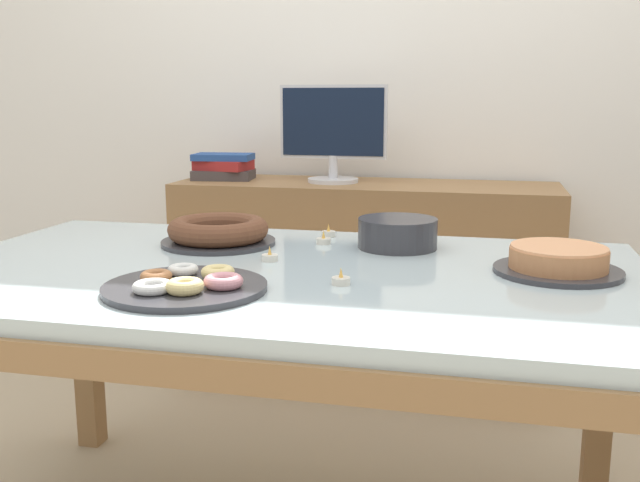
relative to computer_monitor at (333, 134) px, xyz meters
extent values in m
cube|color=white|center=(0.13, 0.30, 0.29)|extent=(8.00, 0.10, 2.60)
cube|color=silver|center=(0.13, -1.18, -0.27)|extent=(1.70, 0.98, 0.04)
cube|color=olive|center=(0.13, -1.65, -0.32)|extent=(1.73, 0.08, 0.06)
cube|color=olive|center=(0.13, -0.72, -0.32)|extent=(1.73, 0.08, 0.06)
cube|color=olive|center=(-0.67, -0.74, -0.66)|extent=(0.07, 0.07, 0.70)
cube|color=olive|center=(0.93, -0.74, -0.66)|extent=(0.07, 0.07, 0.70)
cube|color=olive|center=(0.13, 0.00, -0.60)|extent=(1.49, 0.44, 0.82)
cylinder|color=silver|center=(0.00, 0.00, -0.18)|extent=(0.20, 0.20, 0.02)
cylinder|color=silver|center=(0.00, 0.00, -0.13)|extent=(0.04, 0.04, 0.09)
cube|color=silver|center=(0.00, 0.00, 0.05)|extent=(0.42, 0.02, 0.28)
cube|color=black|center=(0.00, -0.01, 0.05)|extent=(0.40, 0.00, 0.26)
cube|color=#3F3838|center=(-0.46, 0.00, -0.17)|extent=(0.26, 0.19, 0.04)
cube|color=maroon|center=(-0.46, 0.00, -0.13)|extent=(0.23, 0.17, 0.04)
cube|color=#23478C|center=(-0.46, 0.00, -0.10)|extent=(0.25, 0.16, 0.03)
cylinder|color=#333338|center=(0.76, -1.09, -0.25)|extent=(0.29, 0.29, 0.01)
cylinder|color=#BC7A4C|center=(0.76, -1.09, -0.22)|extent=(0.22, 0.22, 0.05)
cylinder|color=#EDA16C|center=(0.76, -1.09, -0.19)|extent=(0.21, 0.21, 0.01)
cylinder|color=#333338|center=(-0.11, -0.96, -0.25)|extent=(0.31, 0.31, 0.01)
torus|color=brown|center=(-0.11, -0.96, -0.21)|extent=(0.27, 0.27, 0.06)
cylinder|color=#333338|center=(0.00, -1.42, -0.25)|extent=(0.34, 0.34, 0.01)
torus|color=pink|center=(0.08, -1.43, -0.23)|extent=(0.08, 0.08, 0.03)
torus|color=#EAD184|center=(0.04, -1.36, -0.23)|extent=(0.07, 0.07, 0.02)
torus|color=white|center=(-0.04, -1.34, -0.23)|extent=(0.07, 0.07, 0.02)
torus|color=#B27042|center=(-0.07, -1.41, -0.23)|extent=(0.07, 0.07, 0.02)
torus|color=white|center=(-0.04, -1.49, -0.23)|extent=(0.08, 0.08, 0.02)
torus|color=#EAD184|center=(0.02, -1.49, -0.23)|extent=(0.08, 0.08, 0.03)
cylinder|color=#333338|center=(0.37, -0.89, -0.25)|extent=(0.21, 0.21, 0.01)
cylinder|color=#333338|center=(0.37, -0.89, -0.24)|extent=(0.21, 0.21, 0.01)
cylinder|color=#333338|center=(0.37, -0.89, -0.23)|extent=(0.21, 0.21, 0.01)
cylinder|color=#333338|center=(0.37, -0.89, -0.22)|extent=(0.21, 0.21, 0.01)
cylinder|color=#333338|center=(0.37, -0.89, -0.21)|extent=(0.21, 0.21, 0.01)
cylinder|color=#333338|center=(0.37, -0.89, -0.20)|extent=(0.21, 0.21, 0.01)
cylinder|color=#333338|center=(0.37, -0.89, -0.19)|extent=(0.21, 0.21, 0.01)
cylinder|color=#333338|center=(0.37, -0.89, -0.18)|extent=(0.21, 0.21, 0.01)
cylinder|color=silver|center=(0.08, -1.12, -0.25)|extent=(0.04, 0.04, 0.02)
cylinder|color=white|center=(0.08, -1.12, -0.24)|extent=(0.03, 0.03, 0.00)
cone|color=#F9B74C|center=(0.08, -1.12, -0.23)|extent=(0.01, 0.01, 0.02)
cylinder|color=silver|center=(0.30, -1.30, -0.25)|extent=(0.04, 0.04, 0.02)
cylinder|color=white|center=(0.30, -1.30, -0.24)|extent=(0.03, 0.03, 0.00)
cone|color=#F9B74C|center=(0.30, -1.30, -0.23)|extent=(0.01, 0.01, 0.02)
cylinder|color=silver|center=(0.17, -0.89, -0.25)|extent=(0.04, 0.04, 0.02)
cylinder|color=white|center=(0.17, -0.89, -0.24)|extent=(0.03, 0.03, 0.00)
cone|color=#F9B74C|center=(0.17, -0.89, -0.23)|extent=(0.01, 0.01, 0.02)
cylinder|color=silver|center=(0.16, -0.78, -0.25)|extent=(0.04, 0.04, 0.02)
cylinder|color=white|center=(0.16, -0.78, -0.24)|extent=(0.03, 0.03, 0.00)
cone|color=#F9B74C|center=(0.16, -0.78, -0.23)|extent=(0.01, 0.01, 0.02)
camera|label=1|loc=(0.59, -2.74, 0.13)|focal=40.00mm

